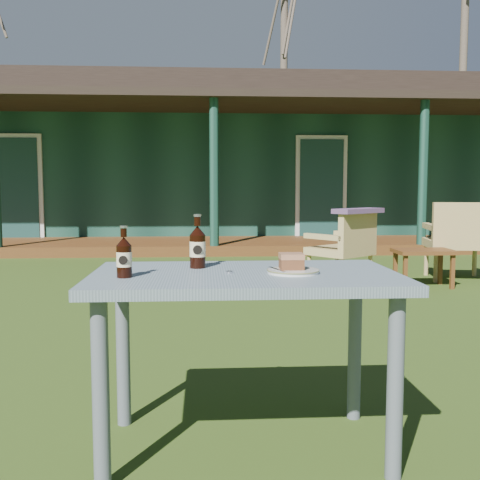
{
  "coord_description": "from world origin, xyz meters",
  "views": [
    {
      "loc": [
        -0.16,
        -3.78,
        1.05
      ],
      "look_at": [
        0.0,
        -1.3,
        0.82
      ],
      "focal_mm": 42.0,
      "sensor_mm": 36.0,
      "label": 1
    }
  ],
  "objects": [
    {
      "name": "pavilion",
      "position": [
        -0.0,
        9.39,
        1.61
      ],
      "size": [
        15.8,
        8.3,
        3.45
      ],
      "color": "#173C2F",
      "rests_on": "ground"
    },
    {
      "name": "ground",
      "position": [
        0.0,
        0.0,
        0.0
      ],
      "size": [
        80.0,
        80.0,
        0.0
      ],
      "primitive_type": "plane",
      "color": "#334916"
    },
    {
      "name": "tree_right",
      "position": [
        9.5,
        17.0,
        5.5
      ],
      "size": [
        0.28,
        0.28,
        11.0
      ],
      "primitive_type": "cylinder",
      "color": "brown",
      "rests_on": "ground"
    },
    {
      "name": "cola_bottle_near",
      "position": [
        -0.19,
        -1.46,
        0.81
      ],
      "size": [
        0.07,
        0.07,
        0.22
      ],
      "color": "black",
      "rests_on": "cafe_table"
    },
    {
      "name": "cafe_table",
      "position": [
        0.0,
        -1.6,
        0.62
      ],
      "size": [
        1.2,
        0.7,
        0.72
      ],
      "color": "slate",
      "rests_on": "ground"
    },
    {
      "name": "cola_bottle_far",
      "position": [
        -0.46,
        -1.69,
        0.8
      ],
      "size": [
        0.06,
        0.06,
        0.19
      ],
      "color": "black",
      "rests_on": "cafe_table"
    },
    {
      "name": "armchair_left",
      "position": [
        1.37,
        2.15,
        0.44
      ],
      "size": [
        0.79,
        0.79,
        0.78
      ],
      "color": "tan",
      "rests_on": "ground"
    },
    {
      "name": "fork",
      "position": [
        0.12,
        -1.64,
        0.74
      ],
      "size": [
        0.05,
        0.14,
        0.0
      ],
      "primitive_type": "cube",
      "rotation": [
        0.0,
        0.0,
        0.3
      ],
      "color": "silver",
      "rests_on": "plate"
    },
    {
      "name": "cake_slice",
      "position": [
        0.18,
        -1.61,
        0.77
      ],
      "size": [
        0.09,
        0.09,
        0.06
      ],
      "color": "brown",
      "rests_on": "plate"
    },
    {
      "name": "bottle_cap",
      "position": [
        -0.06,
        -1.61,
        0.72
      ],
      "size": [
        0.03,
        0.03,
        0.01
      ],
      "primitive_type": "cylinder",
      "color": "silver",
      "rests_on": "cafe_table"
    },
    {
      "name": "armchair_right",
      "position": [
        2.71,
        2.35,
        0.5
      ],
      "size": [
        0.76,
        0.73,
        0.89
      ],
      "color": "tan",
      "rests_on": "ground"
    },
    {
      "name": "side_table",
      "position": [
        2.16,
        1.97,
        0.34
      ],
      "size": [
        0.6,
        0.4,
        0.4
      ],
      "color": "#593215",
      "rests_on": "ground"
    },
    {
      "name": "tree_mid",
      "position": [
        3.0,
        18.5,
        4.75
      ],
      "size": [
        0.28,
        0.28,
        9.5
      ],
      "primitive_type": "cylinder",
      "color": "brown",
      "rests_on": "ground"
    },
    {
      "name": "plate",
      "position": [
        0.19,
        -1.63,
        0.73
      ],
      "size": [
        0.2,
        0.2,
        0.01
      ],
      "color": "silver",
      "rests_on": "cafe_table"
    },
    {
      "name": "floral_throw",
      "position": [
        1.46,
        2.03,
        0.81
      ],
      "size": [
        0.64,
        0.56,
        0.05
      ],
      "primitive_type": "cube",
      "rotation": [
        0.0,
        0.0,
        3.81
      ],
      "color": "#5F4269",
      "rests_on": "armchair_left"
    }
  ]
}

